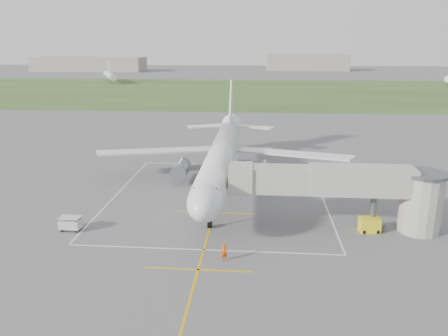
# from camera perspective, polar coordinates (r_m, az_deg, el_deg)

# --- Properties ---
(ground) EXTENTS (700.00, 700.00, 0.00)m
(ground) POSITION_cam_1_polar(r_m,az_deg,el_deg) (63.04, -0.38, -2.48)
(ground) COLOR #5C5C5E
(ground) RESTS_ON ground
(grass_strip) EXTENTS (700.00, 120.00, 0.02)m
(grass_strip) POSITION_cam_1_polar(r_m,az_deg,el_deg) (190.67, 3.09, 10.00)
(grass_strip) COLOR #354D21
(grass_strip) RESTS_ON ground
(apron_markings) EXTENTS (28.20, 60.00, 0.01)m
(apron_markings) POSITION_cam_1_polar(r_m,az_deg,el_deg) (57.57, -0.89, -4.30)
(apron_markings) COLOR #D09E0C
(apron_markings) RESTS_ON ground
(airliner) EXTENTS (38.93, 46.75, 13.52)m
(airliner) POSITION_cam_1_polar(r_m,az_deg,el_deg) (62.50, -0.33, 1.56)
(airliner) COLOR silver
(airliner) RESTS_ON ground
(jet_bridge) EXTENTS (23.40, 5.00, 7.20)m
(jet_bridge) POSITION_cam_1_polar(r_m,az_deg,el_deg) (49.62, 16.59, -2.58)
(jet_bridge) COLOR gray
(jet_bridge) RESTS_ON ground
(gpu_unit) EXTENTS (2.26, 1.67, 1.62)m
(gpu_unit) POSITION_cam_1_polar(r_m,az_deg,el_deg) (50.82, 18.48, -7.06)
(gpu_unit) COLOR yellow
(gpu_unit) RESTS_ON ground
(baggage_cart) EXTENTS (2.34, 1.50, 1.58)m
(baggage_cart) POSITION_cam_1_polar(r_m,az_deg,el_deg) (51.46, -19.40, -6.85)
(baggage_cart) COLOR silver
(baggage_cart) RESTS_ON ground
(ramp_worker_nose) EXTENTS (0.73, 0.57, 1.75)m
(ramp_worker_nose) POSITION_cam_1_polar(r_m,az_deg,el_deg) (42.18, 0.03, -10.95)
(ramp_worker_nose) COLOR #DB4F06
(ramp_worker_nose) RESTS_ON ground
(ramp_worker_wing) EXTENTS (1.04, 0.95, 1.72)m
(ramp_worker_wing) POSITION_cam_1_polar(r_m,az_deg,el_deg) (62.32, -3.51, -1.90)
(ramp_worker_wing) COLOR #FF5408
(ramp_worker_wing) RESTS_ON ground
(distant_hangars) EXTENTS (345.00, 49.00, 12.00)m
(distant_hangars) POSITION_cam_1_polar(r_m,az_deg,el_deg) (325.78, 0.90, 13.43)
(distant_hangars) COLOR gray
(distant_hangars) RESTS_ON ground
(distant_aircraft) EXTENTS (193.33, 33.25, 8.85)m
(distant_aircraft) POSITION_cam_1_polar(r_m,az_deg,el_deg) (229.89, 7.03, 11.83)
(distant_aircraft) COLOR silver
(distant_aircraft) RESTS_ON ground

